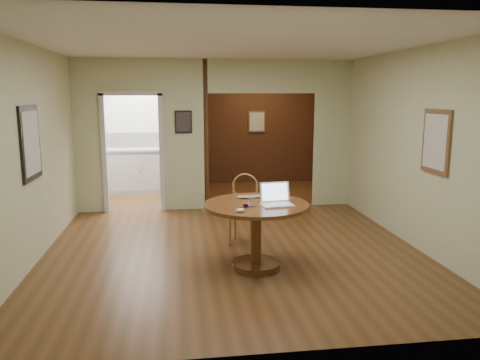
{
  "coord_description": "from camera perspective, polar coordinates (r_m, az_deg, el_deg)",
  "views": [
    {
      "loc": [
        -0.72,
        -5.93,
        2.08
      ],
      "look_at": [
        0.05,
        -0.2,
        1.02
      ],
      "focal_mm": 35.0,
      "sensor_mm": 36.0,
      "label": 1
    }
  ],
  "objects": [
    {
      "name": "floor",
      "position": [
        6.32,
        -0.74,
        -8.81
      ],
      "size": [
        5.0,
        5.0,
        0.0
      ],
      "primitive_type": "plane",
      "color": "#4D3116",
      "rests_on": "ground"
    },
    {
      "name": "room_shell",
      "position": [
        9.06,
        -6.1,
        5.31
      ],
      "size": [
        5.2,
        7.5,
        5.0
      ],
      "color": "silver",
      "rests_on": "ground"
    },
    {
      "name": "dining_table",
      "position": [
        5.66,
        1.98,
        -4.89
      ],
      "size": [
        1.27,
        1.27,
        0.79
      ],
      "rotation": [
        0.0,
        0.0,
        -0.13
      ],
      "color": "brown",
      "rests_on": "ground"
    },
    {
      "name": "chair",
      "position": [
        6.59,
        0.47,
        -3.06
      ],
      "size": [
        0.54,
        0.54,
        0.98
      ],
      "rotation": [
        0.0,
        0.0,
        -0.37
      ],
      "color": "#966235",
      "rests_on": "ground"
    },
    {
      "name": "open_laptop",
      "position": [
        5.57,
        4.43,
        -2.31
      ],
      "size": [
        0.39,
        0.35,
        0.25
      ],
      "rotation": [
        0.0,
        0.0,
        0.12
      ],
      "color": "white",
      "rests_on": "dining_table"
    },
    {
      "name": "closed_laptop",
      "position": [
        5.87,
        1.24,
        -2.16
      ],
      "size": [
        0.32,
        0.23,
        0.02
      ],
      "primitive_type": "imported",
      "rotation": [
        0.0,
        0.0,
        0.1
      ],
      "color": "silver",
      "rests_on": "dining_table"
    },
    {
      "name": "mouse",
      "position": [
        5.2,
        0.04,
        -3.71
      ],
      "size": [
        0.11,
        0.07,
        0.04
      ],
      "primitive_type": "ellipsoid",
      "rotation": [
        0.0,
        0.0,
        0.12
      ],
      "color": "white",
      "rests_on": "dining_table"
    },
    {
      "name": "wine_glass",
      "position": [
        5.43,
        0.71,
        -2.83
      ],
      "size": [
        0.08,
        0.08,
        0.09
      ],
      "primitive_type": null,
      "color": "white",
      "rests_on": "dining_table"
    },
    {
      "name": "pen",
      "position": [
        5.43,
        1.22,
        -3.28
      ],
      "size": [
        0.14,
        0.06,
        0.01
      ],
      "primitive_type": "cylinder",
      "rotation": [
        0.0,
        1.57,
        0.36
      ],
      "color": "#0C0E58",
      "rests_on": "dining_table"
    },
    {
      "name": "kitchen_cabinet",
      "position": [
        10.27,
        -11.11,
        1.19
      ],
      "size": [
        2.06,
        0.6,
        0.94
      ],
      "color": "silver",
      "rests_on": "ground"
    },
    {
      "name": "grocery_bag",
      "position": [
        10.17,
        -6.74,
        4.84
      ],
      "size": [
        0.39,
        0.36,
        0.34
      ],
      "primitive_type": "ellipsoid",
      "rotation": [
        0.0,
        0.0,
        -0.23
      ],
      "color": "beige",
      "rests_on": "kitchen_cabinet"
    }
  ]
}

